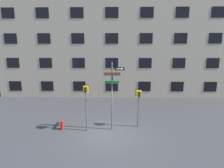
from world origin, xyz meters
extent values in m
plane|color=#38383A|center=(0.00, 0.00, 0.00)|extent=(60.00, 60.00, 0.00)
cube|color=tan|center=(0.00, 8.67, 6.13)|extent=(24.00, 0.60, 12.27)
cube|color=black|center=(-10.29, 8.35, 1.23)|extent=(1.30, 0.03, 1.03)
cube|color=black|center=(-6.86, 8.35, 1.23)|extent=(1.30, 0.03, 1.03)
cube|color=black|center=(-3.43, 8.35, 1.23)|extent=(1.30, 0.03, 1.03)
cube|color=black|center=(0.00, 8.35, 1.23)|extent=(1.30, 0.03, 1.03)
cube|color=black|center=(3.43, 8.35, 1.23)|extent=(1.30, 0.03, 1.03)
cube|color=black|center=(6.86, 8.35, 1.23)|extent=(1.30, 0.03, 1.03)
cube|color=black|center=(10.29, 8.35, 1.23)|extent=(1.30, 0.03, 1.03)
cube|color=black|center=(-10.29, 8.35, 3.68)|extent=(1.30, 0.03, 1.03)
cube|color=black|center=(-6.86, 8.35, 3.68)|extent=(1.30, 0.03, 1.03)
cube|color=black|center=(-3.43, 8.35, 3.68)|extent=(1.30, 0.03, 1.03)
cube|color=black|center=(0.00, 8.35, 3.68)|extent=(1.30, 0.03, 1.03)
cube|color=black|center=(3.43, 8.35, 3.68)|extent=(1.30, 0.03, 1.03)
cube|color=black|center=(6.86, 8.35, 3.68)|extent=(1.30, 0.03, 1.03)
cube|color=black|center=(10.29, 8.35, 3.68)|extent=(1.30, 0.03, 1.03)
cube|color=black|center=(-10.29, 8.35, 6.13)|extent=(1.30, 0.03, 1.03)
cube|color=black|center=(-6.86, 8.35, 6.13)|extent=(1.30, 0.03, 1.03)
cube|color=black|center=(-3.43, 8.35, 6.13)|extent=(1.30, 0.03, 1.03)
cube|color=black|center=(0.00, 8.35, 6.13)|extent=(1.30, 0.03, 1.03)
cube|color=black|center=(3.43, 8.35, 6.13)|extent=(1.30, 0.03, 1.03)
cube|color=black|center=(6.86, 8.35, 6.13)|extent=(1.30, 0.03, 1.03)
cube|color=black|center=(10.29, 8.35, 6.13)|extent=(1.30, 0.03, 1.03)
cube|color=black|center=(-10.29, 8.35, 8.59)|extent=(1.30, 0.03, 1.03)
cube|color=black|center=(-6.86, 8.35, 8.59)|extent=(1.30, 0.03, 1.03)
cube|color=black|center=(-3.43, 8.35, 8.59)|extent=(1.30, 0.03, 1.03)
cube|color=black|center=(0.00, 8.35, 8.59)|extent=(1.30, 0.03, 1.03)
cube|color=black|center=(3.43, 8.35, 8.59)|extent=(1.30, 0.03, 1.03)
cube|color=black|center=(6.86, 8.35, 8.59)|extent=(1.30, 0.03, 1.03)
cube|color=black|center=(10.29, 8.35, 8.59)|extent=(1.30, 0.03, 1.03)
cylinder|color=#4C4C51|center=(0.18, 0.65, 2.12)|extent=(0.09, 0.09, 4.24)
cube|color=#4C4C51|center=(0.40, 0.65, 3.83)|extent=(0.45, 0.05, 0.05)
cube|color=brown|center=(0.18, 0.59, 3.53)|extent=(1.01, 0.02, 0.18)
cube|color=#14478C|center=(0.24, 0.65, 3.29)|extent=(0.02, 1.01, 0.20)
cube|color=#196B2D|center=(0.18, 0.59, 3.03)|extent=(0.86, 0.02, 0.15)
cube|color=black|center=(0.63, 0.64, 3.83)|extent=(0.56, 0.02, 0.18)
cube|color=white|center=(0.59, 0.62, 3.83)|extent=(0.32, 0.01, 0.07)
cone|color=white|center=(0.79, 0.62, 3.83)|extent=(0.10, 0.14, 0.14)
cylinder|color=#4C4C51|center=(-1.38, 0.46, 1.22)|extent=(0.08, 0.08, 2.44)
cube|color=gold|center=(-1.38, 0.46, 2.63)|extent=(0.29, 0.26, 0.37)
cube|color=black|center=(-1.38, 0.60, 2.63)|extent=(0.35, 0.02, 0.43)
cylinder|color=black|center=(-1.38, 0.27, 2.71)|extent=(0.13, 0.12, 0.13)
cylinder|color=black|center=(-1.38, 0.27, 2.55)|extent=(0.13, 0.12, 0.13)
cylinder|color=orange|center=(-1.38, 0.32, 2.71)|extent=(0.10, 0.01, 0.10)
cylinder|color=#4C4C51|center=(1.87, 1.09, 1.02)|extent=(0.08, 0.08, 2.04)
cube|color=gold|center=(1.87, 1.09, 2.22)|extent=(0.34, 0.26, 0.37)
cube|color=black|center=(1.87, 1.23, 2.22)|extent=(0.40, 0.02, 0.43)
cylinder|color=black|center=(1.87, 0.90, 2.30)|extent=(0.13, 0.12, 0.13)
cylinder|color=black|center=(1.87, 0.90, 2.14)|extent=(0.13, 0.12, 0.13)
cylinder|color=silver|center=(1.87, 0.96, 2.30)|extent=(0.10, 0.01, 0.10)
cylinder|color=red|center=(-2.96, 0.55, 0.23)|extent=(0.19, 0.19, 0.46)
sphere|color=red|center=(-2.96, 0.55, 0.52)|extent=(0.16, 0.16, 0.16)
cylinder|color=red|center=(-3.09, 0.55, 0.26)|extent=(0.08, 0.07, 0.07)
cylinder|color=red|center=(-2.83, 0.55, 0.26)|extent=(0.08, 0.07, 0.07)
camera|label=1|loc=(0.38, -9.67, 4.84)|focal=28.00mm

